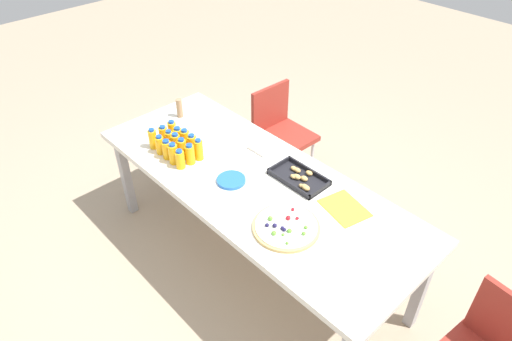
{
  "coord_description": "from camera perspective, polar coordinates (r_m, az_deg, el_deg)",
  "views": [
    {
      "loc": [
        1.59,
        -1.47,
        2.48
      ],
      "look_at": [
        -0.03,
        0.05,
        0.75
      ],
      "focal_mm": 31.89,
      "sensor_mm": 36.0,
      "label": 1
    }
  ],
  "objects": [
    {
      "name": "paper_folder",
      "position": [
        2.63,
        11.05,
        -4.64
      ],
      "size": [
        0.3,
        0.25,
        0.01
      ],
      "primitive_type": "cube",
      "rotation": [
        0.0,
        0.0,
        -0.23
      ],
      "color": "yellow",
      "rests_on": "party_table"
    },
    {
      "name": "juice_bottle_3",
      "position": [
        2.92,
        -10.32,
        2.08
      ],
      "size": [
        0.06,
        0.06,
        0.15
      ],
      "color": "#FAAF14",
      "rests_on": "party_table"
    },
    {
      "name": "juice_bottle_1",
      "position": [
        3.03,
        -11.94,
        3.15
      ],
      "size": [
        0.06,
        0.06,
        0.14
      ],
      "color": "#F8AC14",
      "rests_on": "party_table"
    },
    {
      "name": "juice_bottle_2",
      "position": [
        2.98,
        -11.1,
        2.58
      ],
      "size": [
        0.06,
        0.06,
        0.14
      ],
      "color": "#F9AB14",
      "rests_on": "party_table"
    },
    {
      "name": "chair_far_left",
      "position": [
        3.68,
        2.99,
        5.29
      ],
      "size": [
        0.41,
        0.41,
        0.83
      ],
      "rotation": [
        0.0,
        0.0,
        -1.6
      ],
      "color": "maroon",
      "rests_on": "ground_plane"
    },
    {
      "name": "juice_bottle_10",
      "position": [
        3.15,
        -10.45,
        4.95
      ],
      "size": [
        0.06,
        0.06,
        0.14
      ],
      "color": "#FAAF14",
      "rests_on": "party_table"
    },
    {
      "name": "ground_plane",
      "position": [
        3.29,
        -0.27,
        -11.03
      ],
      "size": [
        12.0,
        12.0,
        0.0
      ],
      "primitive_type": "plane",
      "color": "tan"
    },
    {
      "name": "juice_bottle_5",
      "position": [
        3.12,
        -11.52,
        4.34
      ],
      "size": [
        0.06,
        0.06,
        0.14
      ],
      "color": "#FAAE14",
      "rests_on": "party_table"
    },
    {
      "name": "juice_bottle_4",
      "position": [
        2.88,
        -9.5,
        1.38
      ],
      "size": [
        0.06,
        0.06,
        0.13
      ],
      "color": "#F9AE14",
      "rests_on": "party_table"
    },
    {
      "name": "juice_bottle_7",
      "position": [
        3.01,
        -9.99,
        3.3
      ],
      "size": [
        0.06,
        0.06,
        0.15
      ],
      "color": "#FAAC14",
      "rests_on": "party_table"
    },
    {
      "name": "snack_tray",
      "position": [
        2.78,
        5.46,
        -0.96
      ],
      "size": [
        0.35,
        0.2,
        0.04
      ],
      "color": "black",
      "rests_on": "party_table"
    },
    {
      "name": "juice_bottle_13",
      "position": [
        2.98,
        -8.0,
        3.22
      ],
      "size": [
        0.06,
        0.06,
        0.15
      ],
      "color": "#F9AE14",
      "rests_on": "party_table"
    },
    {
      "name": "plate_stack",
      "position": [
        2.76,
        -3.13,
        -1.22
      ],
      "size": [
        0.18,
        0.18,
        0.02
      ],
      "color": "blue",
      "rests_on": "party_table"
    },
    {
      "name": "fruit_pizza",
      "position": [
        2.46,
        3.79,
        -7.05
      ],
      "size": [
        0.37,
        0.37,
        0.05
      ],
      "color": "tan",
      "rests_on": "party_table"
    },
    {
      "name": "juice_bottle_11",
      "position": [
        3.1,
        -9.75,
        4.25
      ],
      "size": [
        0.06,
        0.06,
        0.13
      ],
      "color": "#FAAD14",
      "rests_on": "party_table"
    },
    {
      "name": "cardboard_tube",
      "position": [
        3.4,
        -9.57,
        7.72
      ],
      "size": [
        0.04,
        0.04,
        0.14
      ],
      "primitive_type": "cylinder",
      "color": "#9E7A56",
      "rests_on": "party_table"
    },
    {
      "name": "party_table",
      "position": [
        2.82,
        -0.31,
        -2.06
      ],
      "size": [
        2.23,
        0.87,
        0.73
      ],
      "color": "silver",
      "rests_on": "ground_plane"
    },
    {
      "name": "juice_bottle_9",
      "position": [
        2.9,
        -8.27,
        2.02
      ],
      "size": [
        0.06,
        0.06,
        0.14
      ],
      "color": "#FAAC14",
      "rests_on": "party_table"
    },
    {
      "name": "napkin_stack",
      "position": [
        3.04,
        0.94,
        2.91
      ],
      "size": [
        0.15,
        0.15,
        0.02
      ],
      "primitive_type": "cube",
      "color": "white",
      "rests_on": "party_table"
    },
    {
      "name": "juice_bottle_6",
      "position": [
        3.06,
        -10.79,
        3.77
      ],
      "size": [
        0.05,
        0.05,
        0.14
      ],
      "color": "#F9AD14",
      "rests_on": "party_table"
    },
    {
      "name": "juice_bottle_0",
      "position": [
        3.09,
        -12.82,
        3.89
      ],
      "size": [
        0.05,
        0.05,
        0.15
      ],
      "color": "#F9AE14",
      "rests_on": "party_table"
    },
    {
      "name": "juice_bottle_14",
      "position": [
        2.93,
        -7.18,
        2.6
      ],
      "size": [
        0.05,
        0.05,
        0.15
      ],
      "color": "#FAAB14",
      "rests_on": "party_table"
    },
    {
      "name": "juice_bottle_8",
      "position": [
        2.95,
        -9.24,
        2.68
      ],
      "size": [
        0.06,
        0.06,
        0.15
      ],
      "color": "#F9AE14",
      "rests_on": "party_table"
    },
    {
      "name": "juice_bottle_12",
      "position": [
        3.04,
        -8.87,
        3.88
      ],
      "size": [
        0.06,
        0.06,
        0.15
      ],
      "color": "#FAAB14",
      "rests_on": "party_table"
    }
  ]
}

